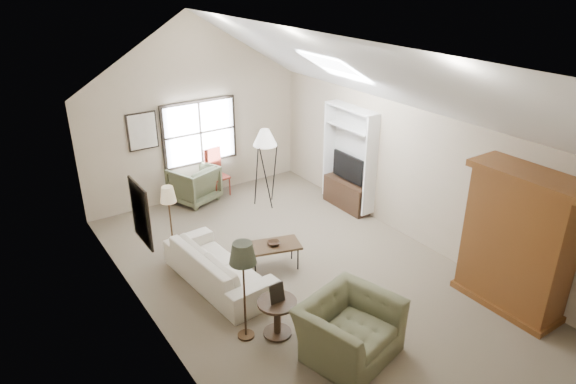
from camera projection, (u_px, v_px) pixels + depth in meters
room_shell at (304, 87)px, 7.34m from camera, size 5.01×8.01×4.00m
window at (200, 133)px, 11.11m from camera, size 1.72×0.08×1.42m
skylight at (335, 66)px, 8.68m from camera, size 0.80×1.20×0.52m
wall_art at (142, 168)px, 8.46m from camera, size 1.97×3.71×0.88m
armoire at (518, 242)px, 7.52m from camera, size 0.60×1.50×2.20m
tv_alcove at (349, 157)px, 10.59m from camera, size 0.32×1.30×2.10m
media_console at (347, 194)px, 10.94m from camera, size 0.34×1.18×0.60m
tv_panel at (348, 167)px, 10.68m from camera, size 0.05×0.90×0.55m
sofa at (219, 266)px, 8.35m from camera, size 1.05×2.29×0.65m
armchair_near at (349, 329)px, 6.80m from camera, size 1.46×1.34×0.80m
armchair_far at (194, 184)px, 11.17m from camera, size 1.12×1.14×0.81m
coffee_table at (274, 256)px, 8.80m from camera, size 1.00×0.73×0.46m
bowl at (274, 243)px, 8.70m from camera, size 0.27×0.27×0.05m
side_table at (277, 318)px, 7.21m from camera, size 0.60×0.60×0.56m
side_chair at (218, 173)px, 11.42m from camera, size 0.46×0.46×1.07m
tripod_lamp at (266, 167)px, 10.83m from camera, size 0.66×0.66×1.73m
dark_lamp at (244, 291)px, 6.96m from camera, size 0.40×0.40×1.55m
tan_lamp at (171, 222)px, 8.95m from camera, size 0.30×0.30×1.39m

